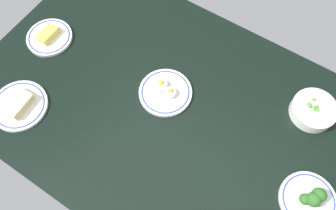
# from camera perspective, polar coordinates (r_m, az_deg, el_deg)

# --- Properties ---
(dining_table) EXTENTS (1.36, 0.88, 0.04)m
(dining_table) POSITION_cam_1_polar(r_m,az_deg,el_deg) (1.16, -0.00, -0.85)
(dining_table) COLOR black
(dining_table) RESTS_ON ground
(plate_broccoli) EXTENTS (0.17, 0.17, 0.08)m
(plate_broccoli) POSITION_cam_1_polar(r_m,az_deg,el_deg) (1.11, 22.91, -14.55)
(plate_broccoli) COLOR white
(plate_broccoli) RESTS_ON dining_table
(bowl_peas) EXTENTS (0.15, 0.15, 0.06)m
(bowl_peas) POSITION_cam_1_polar(r_m,az_deg,el_deg) (1.21, 23.47, -0.79)
(bowl_peas) COLOR white
(bowl_peas) RESTS_ON dining_table
(plate_eggs) EXTENTS (0.18, 0.18, 0.05)m
(plate_eggs) POSITION_cam_1_polar(r_m,az_deg,el_deg) (1.16, -0.46, 2.32)
(plate_eggs) COLOR white
(plate_eggs) RESTS_ON dining_table
(plate_cheese) EXTENTS (0.17, 0.17, 0.04)m
(plate_cheese) POSITION_cam_1_polar(r_m,az_deg,el_deg) (1.36, -19.56, 10.85)
(plate_cheese) COLOR white
(plate_cheese) RESTS_ON dining_table
(plate_sandwich) EXTENTS (0.19, 0.19, 0.04)m
(plate_sandwich) POSITION_cam_1_polar(r_m,az_deg,el_deg) (1.24, -24.03, 0.04)
(plate_sandwich) COLOR white
(plate_sandwich) RESTS_ON dining_table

